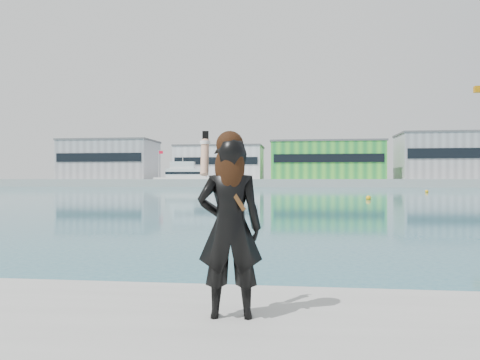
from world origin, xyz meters
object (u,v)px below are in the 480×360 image
at_px(motor_yacht, 189,178).
at_px(buoy_extra, 368,200).
at_px(woman, 230,222).
at_px(buoy_far, 224,190).
at_px(buoy_near, 427,193).

height_order(motor_yacht, buoy_extra, motor_yacht).
relative_size(buoy_extra, woman, 0.31).
height_order(motor_yacht, buoy_far, motor_yacht).
xyz_separation_m(motor_yacht, buoy_near, (46.91, -46.46, -2.40)).
relative_size(buoy_near, buoy_far, 1.00).
distance_m(motor_yacht, buoy_near, 66.06).
xyz_separation_m(motor_yacht, buoy_far, (14.52, -33.17, -2.40)).
relative_size(buoy_near, buoy_extra, 1.00).
bearing_deg(buoy_extra, buoy_far, 117.52).
bearing_deg(woman, buoy_near, -113.08).
bearing_deg(buoy_far, woman, -80.93).
relative_size(motor_yacht, buoy_extra, 37.39).
bearing_deg(buoy_near, motor_yacht, 135.28).
xyz_separation_m(buoy_far, woman, (12.95, -81.05, 1.61)).
bearing_deg(buoy_near, woman, -106.01).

